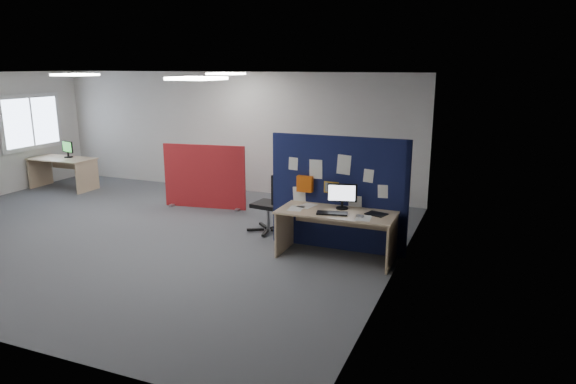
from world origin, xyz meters
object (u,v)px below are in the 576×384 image
(navy_divider, at_px, (337,194))
(red_divider, at_px, (204,177))
(monitor_main, at_px, (342,195))
(office_chair, at_px, (273,198))
(main_desk, at_px, (337,222))
(second_desk, at_px, (64,166))
(monitor_second, at_px, (68,148))

(navy_divider, bearing_deg, red_divider, 157.59)
(monitor_main, relative_size, office_chair, 0.40)
(red_divider, xyz_separation_m, office_chair, (1.94, -0.95, -0.02))
(red_divider, bearing_deg, navy_divider, -30.93)
(monitor_main, height_order, office_chair, same)
(main_desk, xyz_separation_m, red_divider, (-3.30, 1.67, 0.08))
(main_desk, height_order, second_desk, same)
(monitor_second, bearing_deg, main_desk, 1.17)
(navy_divider, distance_m, second_desk, 7.32)
(second_desk, distance_m, office_chair, 6.01)
(monitor_main, xyz_separation_m, red_divider, (-3.34, 1.54, -0.31))
(red_divider, bearing_deg, office_chair, -34.49)
(second_desk, bearing_deg, monitor_main, -13.55)
(main_desk, xyz_separation_m, office_chair, (-1.36, 0.72, 0.06))
(main_desk, relative_size, red_divider, 1.01)
(main_desk, bearing_deg, red_divider, 153.17)
(monitor_second, distance_m, office_chair, 5.98)
(navy_divider, bearing_deg, main_desk, -72.21)
(second_desk, height_order, office_chair, office_chair)
(main_desk, distance_m, office_chair, 1.54)
(monitor_main, distance_m, second_desk, 7.51)
(navy_divider, xyz_separation_m, second_desk, (-7.15, 1.54, -0.35))
(navy_divider, distance_m, monitor_second, 7.27)
(monitor_main, relative_size, monitor_second, 1.05)
(navy_divider, xyz_separation_m, monitor_main, (0.15, -0.22, 0.05))
(monitor_second, bearing_deg, monitor_main, 2.22)
(navy_divider, relative_size, red_divider, 1.27)
(office_chair, bearing_deg, red_divider, 161.40)
(navy_divider, height_order, monitor_second, navy_divider)
(monitor_second, bearing_deg, red_divider, 11.87)
(second_desk, bearing_deg, red_divider, -3.18)
(monitor_main, xyz_separation_m, office_chair, (-1.39, 0.59, -0.32))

